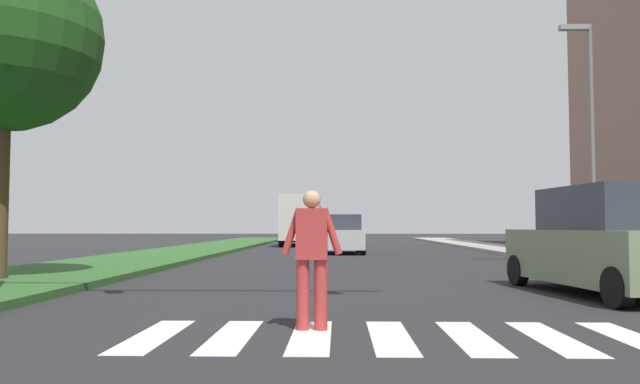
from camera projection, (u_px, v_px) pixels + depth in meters
name	position (u px, v px, depth m)	size (l,w,h in m)	color
ground_plane	(351.00, 253.00, 28.39)	(140.00, 140.00, 0.00)	#262628
crosswalk	(390.00, 337.00, 7.00)	(5.85, 2.20, 0.01)	silver
median_strip	(176.00, 253.00, 26.62)	(4.13, 64.00, 0.15)	#2D5B28
tree_mid	(4.00, 37.00, 13.36)	(4.14, 4.14, 7.29)	#4C3823
sidewalk_right	(539.00, 254.00, 26.16)	(3.00, 64.00, 0.15)	#9E9991
traffic_light_gantry	(131.00, 20.00, 9.15)	(7.57, 0.30, 6.00)	gold
street_lamp_right	(589.00, 120.00, 19.46)	(1.02, 0.24, 7.50)	slate
pedestrian_performer	(312.00, 253.00, 7.50)	(0.75, 0.24, 1.69)	#B23333
suv_crossing	(606.00, 244.00, 11.27)	(2.46, 4.79, 1.97)	gray
sedan_midblock	(342.00, 236.00, 28.19)	(2.00, 4.32, 1.76)	#B7B7BC
sedan_distant	(298.00, 233.00, 41.54)	(2.05, 4.56, 1.72)	navy
sedan_far_horizon	(332.00, 231.00, 50.96)	(2.07, 4.66, 1.77)	#B7B7BC
truck_box_delivery	(301.00, 220.00, 38.49)	(2.40, 6.20, 3.10)	black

